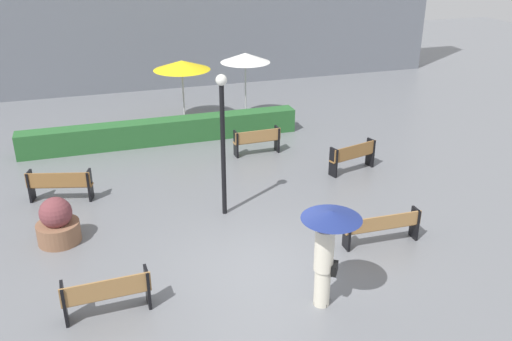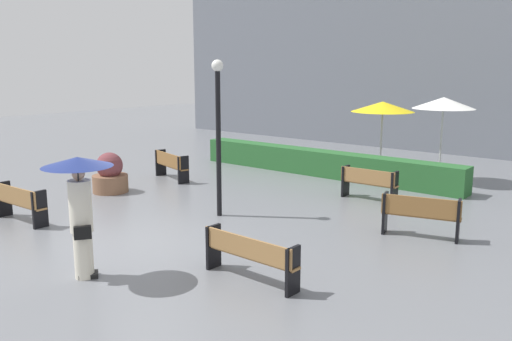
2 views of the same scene
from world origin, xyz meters
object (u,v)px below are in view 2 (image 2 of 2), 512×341
Objects in this scene: bench_far_right at (421,213)px; planter_pot at (110,175)px; bench_near_right at (249,254)px; bench_near_left at (19,201)px; bench_back_row at (369,182)px; patio_umbrella_white at (444,103)px; pedestrian_with_umbrella at (80,195)px; patio_umbrella_yellow at (383,107)px; lamp_post at (218,121)px; bench_far_left at (170,164)px.

bench_far_right is 1.41× the size of planter_pot.
bench_near_left reaches higher than bench_near_right.
bench_far_right reaches higher than bench_back_row.
bench_back_row is at bearing -100.49° from patio_umbrella_white.
patio_umbrella_white reaches higher than bench_far_right.
pedestrian_with_umbrella is at bearing -39.35° from planter_pot.
bench_near_right is at bearing 37.23° from pedestrian_with_umbrella.
planter_pot is at bearing -119.90° from patio_umbrella_yellow.
bench_near_right is 4.50m from lamp_post.
patio_umbrella_white is at bearing 69.14° from lamp_post.
pedestrian_with_umbrella is at bearing -142.77° from bench_near_right.
bench_far_right is 3.27m from bench_back_row.
patio_umbrella_white is at bearing -14.55° from patio_umbrella_yellow.
bench_far_right is at bearing 32.07° from bench_near_left.
patio_umbrella_white reaches higher than bench_far_left.
bench_far_left is 1.51× the size of planter_pot.
bench_back_row is 0.90× the size of bench_far_left.
pedestrian_with_umbrella reaches higher than bench_back_row.
planter_pot is 10.23m from patio_umbrella_white.
bench_near_left is at bearing -73.49° from planter_pot.
pedestrian_with_umbrella is 6.61m from planter_pot.
bench_far_left reaches higher than bench_near_left.
bench_near_right is at bearing -32.94° from bench_far_left.
patio_umbrella_white is (2.72, 7.14, 0.17)m from lamp_post.
pedestrian_with_umbrella is at bearing -13.36° from bench_near_left.
lamp_post is 1.55× the size of patio_umbrella_yellow.
planter_pot is 4.52m from lamp_post.
bench_far_left is at bearing 89.14° from planter_pot.
planter_pot is at bearing -90.86° from bench_far_left.
bench_near_right is at bearing 6.55° from bench_near_left.
bench_far_left is at bearing -128.67° from patio_umbrella_yellow.
patio_umbrella_yellow is (4.56, 7.92, 1.73)m from planter_pot.
bench_far_right is 7.67m from patio_umbrella_yellow.
patio_umbrella_yellow reaches higher than planter_pot.
bench_near_right is 2.99m from pedestrian_with_umbrella.
bench_far_left is (-0.90, 5.44, 0.01)m from bench_near_left.
planter_pot is at bearing 140.65° from pedestrian_with_umbrella.
bench_near_right is 1.65× the size of planter_pot.
bench_near_left is at bearing -80.56° from bench_far_left.
bench_far_right reaches higher than bench_near_left.
bench_near_right is 4.27m from bench_far_right.
bench_near_left is at bearing -133.66° from lamp_post.
bench_back_row is 0.74× the size of pedestrian_with_umbrella.
bench_far_right is at bearing -57.25° from patio_umbrella_yellow.
bench_far_left is (-6.19, -1.60, 0.00)m from bench_back_row.
lamp_post is at bearing 101.90° from pedestrian_with_umbrella.
patio_umbrella_white is at bearing 92.59° from bench_near_right.
patio_umbrella_yellow is at bearing 165.45° from patio_umbrella_white.
bench_back_row is at bearing 53.12° from bench_near_left.
bench_back_row is 4.02m from patio_umbrella_white.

